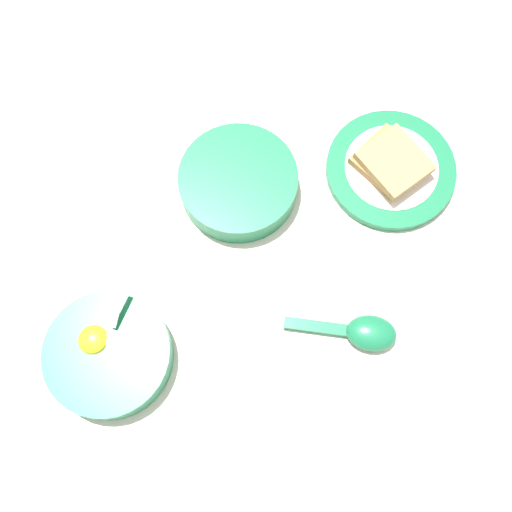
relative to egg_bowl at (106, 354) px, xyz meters
The scene contains 6 objects.
ground_plane 0.30m from the egg_bowl, 135.14° to the right, with size 3.00×3.00×0.00m, color silver.
egg_bowl is the anchor object (origin of this frame).
toast_plate 0.49m from the egg_bowl, 136.85° to the right, with size 0.19×0.19×0.02m.
toast_sandwich 0.48m from the egg_bowl, 136.53° to the right, with size 0.13×0.13×0.03m.
soup_spoon 0.34m from the egg_bowl, 166.56° to the right, with size 0.15×0.05×0.03m.
congee_bowl 0.30m from the egg_bowl, 116.09° to the right, with size 0.17×0.17×0.04m.
Camera 1 is at (-0.00, 0.30, 0.82)m, focal length 42.00 mm.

